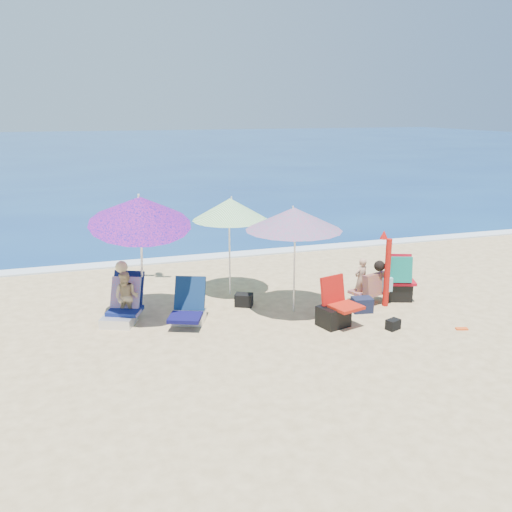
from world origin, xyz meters
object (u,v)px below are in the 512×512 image
object	(u,v)px
umbrella_turquoise	(294,219)
furled_umbrella	(387,265)
person_center	(368,281)
umbrella_striped	(230,209)
camp_chair_right	(398,284)
camp_chair_left	(335,312)
chair_navy	(188,311)
chair_rainbow	(122,312)
umbrella_blue	(140,211)
person_left	(126,295)

from	to	relation	value
umbrella_turquoise	furled_umbrella	size ratio (longest dim) A/B	1.37
furled_umbrella	person_center	size ratio (longest dim) A/B	1.67
umbrella_striped	camp_chair_right	bearing A→B (deg)	-23.91
camp_chair_left	camp_chair_right	distance (m)	1.94
chair_navy	umbrella_turquoise	bearing A→B (deg)	-2.35
chair_navy	person_center	distance (m)	3.48
person_center	chair_navy	bearing A→B (deg)	179.60
chair_navy	chair_rainbow	xyz separation A→B (m)	(-1.10, 0.33, -0.01)
umbrella_striped	camp_chair_left	xyz separation A→B (m)	(1.24, -2.16, -1.47)
camp_chair_right	person_center	size ratio (longest dim) A/B	1.05
umbrella_striped	chair_rainbow	distance (m)	2.84
umbrella_striped	person_center	xyz separation A→B (m)	(2.36, -1.26, -1.30)
umbrella_blue	camp_chair_left	bearing A→B (deg)	-22.95
umbrella_striped	camp_chair_left	size ratio (longest dim) A/B	2.32
chair_rainbow	person_center	size ratio (longest dim) A/B	1.02
furled_umbrella	chair_rainbow	size ratio (longest dim) A/B	1.65
chair_navy	person_center	bearing A→B (deg)	-0.40
camp_chair_right	chair_navy	bearing A→B (deg)	178.77
umbrella_blue	person_left	xyz separation A→B (m)	(-0.31, 0.05, -1.49)
umbrella_turquoise	umbrella_striped	world-z (taller)	umbrella_striped
umbrella_blue	chair_navy	xyz separation A→B (m)	(0.69, -0.37, -1.74)
furled_umbrella	person_center	distance (m)	0.51
chair_rainbow	person_center	distance (m)	4.59
umbrella_striped	chair_navy	distance (m)	2.25
camp_chair_right	furled_umbrella	bearing A→B (deg)	-153.50
umbrella_blue	camp_chair_left	xyz separation A→B (m)	(3.05, -1.29, -1.69)
furled_umbrella	chair_navy	size ratio (longest dim) A/B	1.51
furled_umbrella	umbrella_turquoise	bearing A→B (deg)	173.03
person_left	camp_chair_right	bearing A→B (deg)	-5.70
person_center	person_left	distance (m)	4.50
umbrella_turquoise	chair_navy	world-z (taller)	umbrella_turquoise
chair_rainbow	person_left	bearing A→B (deg)	41.48
umbrella_turquoise	person_center	bearing A→B (deg)	2.00
furled_umbrella	person_left	xyz separation A→B (m)	(-4.69, 0.72, -0.33)
chair_navy	camp_chair_left	size ratio (longest dim) A/B	1.12
umbrella_striped	chair_rainbow	bearing A→B (deg)	-157.72
camp_chair_left	person_left	world-z (taller)	person_left
furled_umbrella	person_left	size ratio (longest dim) A/B	1.42
chair_rainbow	person_center	bearing A→B (deg)	-4.47
furled_umbrella	chair_rainbow	xyz separation A→B (m)	(-4.79, 0.63, -0.59)
umbrella_turquoise	umbrella_striped	bearing A→B (deg)	121.22
furled_umbrella	camp_chair_left	bearing A→B (deg)	-155.00
chair_rainbow	chair_navy	bearing A→B (deg)	-16.84
camp_chair_left	person_center	distance (m)	1.44
furled_umbrella	umbrella_striped	bearing A→B (deg)	149.21
camp_chair_left	person_left	distance (m)	3.62
umbrella_blue	person_center	distance (m)	4.45
umbrella_striped	person_center	distance (m)	2.98
umbrella_blue	camp_chair_right	world-z (taller)	umbrella_blue
person_left	chair_rainbow	bearing A→B (deg)	-138.52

